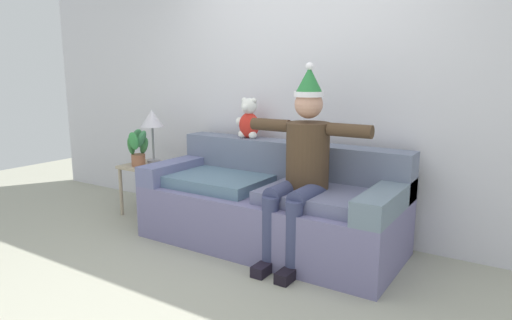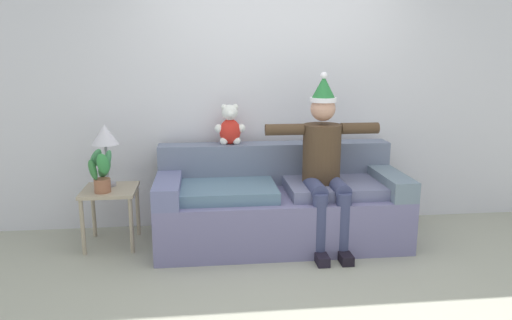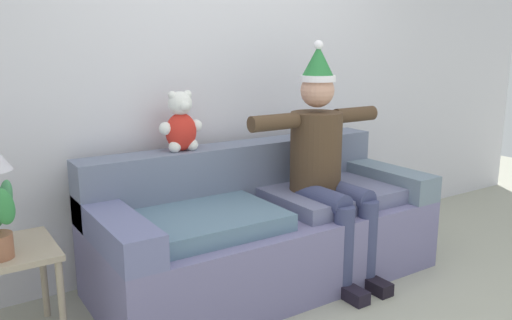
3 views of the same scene
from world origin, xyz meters
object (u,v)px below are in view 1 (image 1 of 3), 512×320
at_px(couch, 272,205).
at_px(side_table, 149,172).
at_px(teddy_bear, 249,120).
at_px(table_lamp, 152,121).
at_px(person_seated, 302,162).
at_px(potted_plant, 138,147).

height_order(couch, side_table, couch).
xyz_separation_m(teddy_bear, table_lamp, (-1.12, -0.15, -0.06)).
xyz_separation_m(person_seated, potted_plant, (-1.93, 0.11, -0.07)).
relative_size(couch, teddy_bear, 5.81).
height_order(person_seated, teddy_bear, person_seated).
bearing_deg(teddy_bear, person_seated, -30.05).
distance_m(teddy_bear, table_lamp, 1.13).
bearing_deg(side_table, table_lamp, 106.20).
relative_size(side_table, potted_plant, 1.33).
distance_m(person_seated, teddy_bear, 0.95).
bearing_deg(teddy_bear, table_lamp, -172.37).
relative_size(couch, potted_plant, 5.59).
bearing_deg(person_seated, teddy_bear, 149.95).
height_order(teddy_bear, potted_plant, teddy_bear).
bearing_deg(table_lamp, side_table, -73.80).
relative_size(person_seated, side_table, 2.94).
bearing_deg(couch, teddy_bear, 145.46).
distance_m(person_seated, potted_plant, 1.93).
height_order(teddy_bear, side_table, teddy_bear).
bearing_deg(couch, person_seated, -24.22).
bearing_deg(couch, potted_plant, -177.80).
relative_size(teddy_bear, potted_plant, 0.96).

